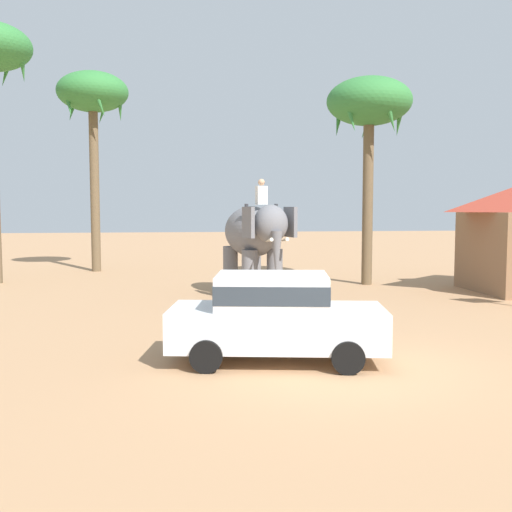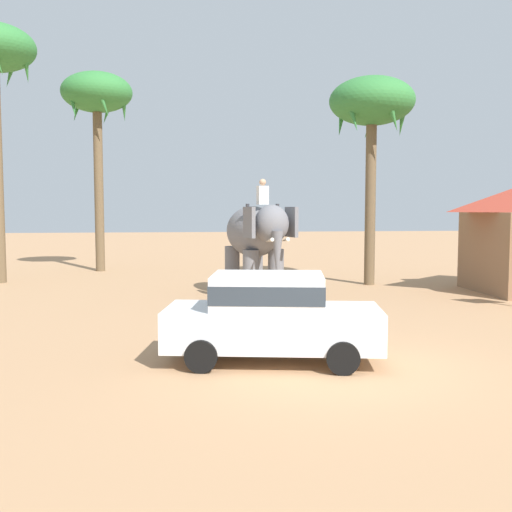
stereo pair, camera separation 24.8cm
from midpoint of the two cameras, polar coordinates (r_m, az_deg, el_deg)
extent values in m
plane|color=tan|center=(11.49, 7.76, -10.41)|extent=(120.00, 120.00, 0.00)
cube|color=white|center=(11.64, 2.22, -6.73)|extent=(4.33, 2.37, 0.76)
cube|color=white|center=(11.52, 1.74, -3.31)|extent=(2.33, 1.89, 0.64)
cube|color=#2D3842|center=(11.52, 1.74, -3.31)|extent=(2.36, 1.92, 0.35)
cylinder|color=black|center=(12.60, 8.12, -7.66)|extent=(0.62, 0.28, 0.60)
cylinder|color=black|center=(10.95, 8.91, -9.56)|extent=(0.62, 0.28, 0.60)
cylinder|color=black|center=(12.63, -3.55, -7.59)|extent=(0.62, 0.28, 0.60)
cylinder|color=black|center=(10.99, -4.58, -9.47)|extent=(0.62, 0.28, 0.60)
ellipsoid|color=slate|center=(20.31, 0.09, 2.35)|extent=(2.32, 3.40, 1.70)
cylinder|color=slate|center=(19.72, 2.26, -1.66)|extent=(0.52, 0.52, 1.60)
cylinder|color=slate|center=(19.39, -0.13, -1.77)|extent=(0.52, 0.52, 1.60)
cylinder|color=slate|center=(21.43, 0.29, -1.15)|extent=(0.52, 0.52, 1.60)
cylinder|color=slate|center=(21.13, -1.93, -1.23)|extent=(0.52, 0.52, 1.60)
ellipsoid|color=slate|center=(18.79, 1.88, 3.07)|extent=(1.31, 1.24, 1.20)
cube|color=slate|center=(19.17, 3.75, 3.24)|extent=(0.31, 0.80, 0.96)
cube|color=slate|center=(18.62, -0.28, 3.21)|extent=(0.31, 0.80, 0.96)
cone|color=slate|center=(18.44, 2.42, -0.08)|extent=(0.44, 0.44, 1.60)
cone|color=beige|center=(18.55, 3.10, 1.50)|extent=(0.26, 0.57, 0.21)
cone|color=beige|center=(18.34, 1.62, 1.47)|extent=(0.26, 0.57, 0.21)
cube|color=white|center=(19.50, 1.00, 5.78)|extent=(0.39, 0.32, 0.60)
sphere|color=tan|center=(19.52, 1.00, 7.02)|extent=(0.22, 0.22, 0.22)
cylinder|color=#333338|center=(19.70, 2.40, 4.17)|extent=(0.12, 0.12, 0.55)
cylinder|color=#333338|center=(19.31, -0.44, 4.16)|extent=(0.12, 0.12, 0.55)
cylinder|color=brown|center=(23.33, 11.11, 5.56)|extent=(0.40, 0.40, 6.74)
ellipsoid|color=#337A38|center=(23.66, 11.25, 14.23)|extent=(3.20, 3.20, 1.80)
cone|color=#337A38|center=(23.97, 14.03, 12.85)|extent=(0.40, 0.92, 1.64)
cone|color=#337A38|center=(24.77, 11.23, 12.63)|extent=(0.91, 0.57, 1.67)
cone|color=#337A38|center=(23.98, 8.43, 12.93)|extent=(0.73, 0.83, 1.69)
cone|color=#337A38|center=(22.63, 9.39, 13.41)|extent=(0.73, 0.83, 1.69)
cone|color=#337A38|center=(22.63, 13.06, 13.36)|extent=(0.91, 0.57, 1.67)
cylinder|color=brown|center=(28.70, -14.46, 6.56)|extent=(0.42, 0.42, 7.97)
ellipsoid|color=#337A38|center=(29.15, -14.63, 14.81)|extent=(3.20, 3.20, 1.80)
cone|color=#337A38|center=(28.93, -12.18, 13.93)|extent=(0.40, 0.92, 1.64)
cone|color=#337A38|center=(30.13, -13.59, 13.53)|extent=(0.91, 0.57, 1.67)
cone|color=#337A38|center=(29.89, -16.32, 13.55)|extent=(0.73, 0.83, 1.69)
cone|color=#337A38|center=(28.52, -16.80, 13.97)|extent=(0.73, 0.83, 1.69)
cone|color=#337A38|center=(27.90, -14.16, 14.24)|extent=(0.91, 0.57, 1.67)
cone|color=#337A38|center=(25.80, -20.74, 16.87)|extent=(0.40, 0.92, 1.64)
cone|color=#337A38|center=(27.08, -21.90, 16.24)|extent=(0.91, 0.57, 1.67)
camera|label=1|loc=(0.12, -89.58, 0.03)|focal=42.15mm
camera|label=2|loc=(0.12, 90.42, -0.03)|focal=42.15mm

